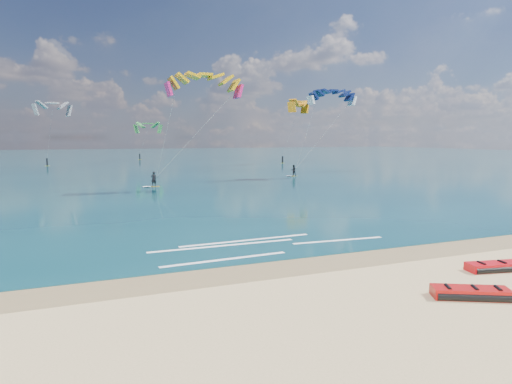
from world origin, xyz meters
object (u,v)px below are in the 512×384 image
(kitesurfer_far, at_px, (314,128))
(kitesurfer_main, at_px, (179,125))
(packed_kite_left, at_px, (499,270))
(packed_kite_mid, at_px, (470,298))

(kitesurfer_far, bearing_deg, kitesurfer_main, -175.30)
(packed_kite_left, distance_m, packed_kite_mid, 4.10)
(packed_kite_mid, bearing_deg, packed_kite_left, 55.93)
(packed_kite_left, bearing_deg, kitesurfer_main, 110.40)
(packed_kite_left, bearing_deg, kitesurfer_far, 82.09)
(packed_kite_mid, relative_size, kitesurfer_far, 0.21)
(kitesurfer_main, height_order, kitesurfer_far, kitesurfer_main)
(kitesurfer_far, bearing_deg, packed_kite_left, -124.73)
(packed_kite_mid, bearing_deg, kitesurfer_main, 120.33)
(packed_kite_mid, height_order, kitesurfer_far, kitesurfer_far)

